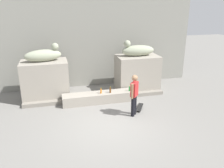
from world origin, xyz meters
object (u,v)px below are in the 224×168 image
object	(u,v)px
bottle_orange	(101,91)
skater	(134,94)
statue_reclining_left	(44,55)
skateboard	(140,107)
bottle_brown	(110,90)
bottle_green	(129,89)
statue_reclining_right	(137,50)

from	to	relation	value
bottle_orange	skater	bearing A→B (deg)	-56.50
statue_reclining_left	skateboard	bearing A→B (deg)	-38.70
statue_reclining_left	bottle_orange	world-z (taller)	statue_reclining_left
bottle_orange	skateboard	bearing A→B (deg)	-35.51
statue_reclining_left	skater	distance (m)	4.36
skateboard	bottle_brown	xyz separation A→B (m)	(-1.03, 1.00, 0.49)
skater	statue_reclining_left	bearing A→B (deg)	92.45
skater	bottle_orange	size ratio (longest dim) A/B	6.62
bottle_orange	bottle_green	distance (m)	1.30
skateboard	bottle_orange	size ratio (longest dim) A/B	3.15
skateboard	bottle_green	world-z (taller)	bottle_green
skater	bottle_orange	xyz separation A→B (m)	(-1.00, 1.51, -0.38)
statue_reclining_left	skateboard	xyz separation A→B (m)	(3.75, -2.11, -1.99)
skateboard	bottle_orange	xyz separation A→B (m)	(-1.44, 1.03, 0.48)
skater	bottle_green	distance (m)	1.55
bottle_orange	bottle_green	bearing A→B (deg)	-1.79
skateboard	bottle_green	bearing A→B (deg)	37.61
statue_reclining_right	skater	distance (m)	3.01
bottle_orange	statue_reclining_right	bearing A→B (deg)	28.08
statue_reclining_right	bottle_green	size ratio (longest dim) A/B	6.24
skateboard	statue_reclining_left	bearing A→B (deg)	90.30
statue_reclining_left	skater	size ratio (longest dim) A/B	1.00
statue_reclining_left	bottle_green	distance (m)	4.07
statue_reclining_right	bottle_orange	bearing A→B (deg)	28.65
skater	bottle_orange	bearing A→B (deg)	74.07
statue_reclining_left	statue_reclining_right	size ratio (longest dim) A/B	1.04
bottle_green	bottle_brown	bearing A→B (deg)	179.05
statue_reclining_left	bottle_brown	xyz separation A→B (m)	(2.72, -1.11, -1.50)
skateboard	bottle_brown	size ratio (longest dim) A/B	2.86
bottle_brown	skateboard	bearing A→B (deg)	-44.28
statue_reclining_right	skater	world-z (taller)	statue_reclining_right
bottle_brown	statue_reclining_left	bearing A→B (deg)	157.77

